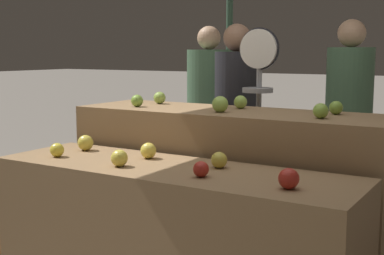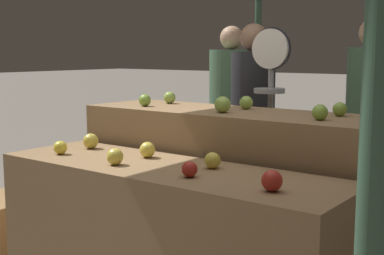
{
  "view_description": "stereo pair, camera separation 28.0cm",
  "coord_description": "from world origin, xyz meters",
  "px_view_note": "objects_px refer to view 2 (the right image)",
  "views": [
    {
      "loc": [
        1.38,
        -2.07,
        1.34
      ],
      "look_at": [
        -0.07,
        0.3,
        0.95
      ],
      "focal_mm": 50.0,
      "sensor_mm": 36.0,
      "label": 1
    },
    {
      "loc": [
        1.61,
        -1.91,
        1.34
      ],
      "look_at": [
        -0.07,
        0.3,
        0.95
      ],
      "focal_mm": 50.0,
      "sensor_mm": 36.0,
      "label": 2
    }
  ],
  "objects_px": {
    "person_vendor_at_scale": "(253,113)",
    "person_customer_left": "(370,111)",
    "person_customer_right": "(231,103)",
    "wooden_crate_side": "(10,229)",
    "produce_scale": "(270,92)"
  },
  "relations": [
    {
      "from": "person_vendor_at_scale",
      "to": "person_customer_left",
      "type": "xyz_separation_m",
      "value": [
        0.7,
        0.49,
        0.02
      ]
    },
    {
      "from": "person_customer_right",
      "to": "wooden_crate_side",
      "type": "relative_size",
      "value": 3.62
    },
    {
      "from": "produce_scale",
      "to": "person_vendor_at_scale",
      "type": "bearing_deg",
      "value": 133.68
    },
    {
      "from": "produce_scale",
      "to": "person_customer_left",
      "type": "bearing_deg",
      "value": 66.3
    },
    {
      "from": "person_customer_right",
      "to": "wooden_crate_side",
      "type": "height_order",
      "value": "person_customer_right"
    },
    {
      "from": "wooden_crate_side",
      "to": "person_customer_right",
      "type": "bearing_deg",
      "value": 80.53
    },
    {
      "from": "produce_scale",
      "to": "wooden_crate_side",
      "type": "distance_m",
      "value": 1.89
    },
    {
      "from": "person_vendor_at_scale",
      "to": "person_customer_left",
      "type": "height_order",
      "value": "person_customer_left"
    },
    {
      "from": "person_vendor_at_scale",
      "to": "wooden_crate_side",
      "type": "relative_size",
      "value": 3.57
    },
    {
      "from": "person_vendor_at_scale",
      "to": "person_customer_left",
      "type": "bearing_deg",
      "value": -164.26
    },
    {
      "from": "person_customer_left",
      "to": "produce_scale",
      "type": "bearing_deg",
      "value": 44.55
    },
    {
      "from": "produce_scale",
      "to": "person_customer_right",
      "type": "relative_size",
      "value": 0.96
    },
    {
      "from": "person_vendor_at_scale",
      "to": "person_customer_right",
      "type": "relative_size",
      "value": 0.99
    },
    {
      "from": "produce_scale",
      "to": "person_customer_left",
      "type": "xyz_separation_m",
      "value": [
        0.37,
        0.84,
        -0.18
      ]
    },
    {
      "from": "person_vendor_at_scale",
      "to": "wooden_crate_side",
      "type": "bearing_deg",
      "value": 39.17
    }
  ]
}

